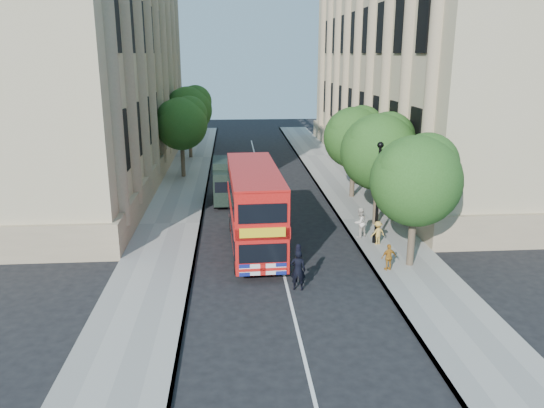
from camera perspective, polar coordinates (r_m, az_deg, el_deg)
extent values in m
plane|color=black|center=(21.23, 1.98, -10.34)|extent=(120.00, 120.00, 0.00)
cube|color=gray|center=(31.40, 10.45, -1.65)|extent=(3.50, 80.00, 0.12)
cube|color=gray|center=(30.60, -10.88, -2.15)|extent=(3.50, 80.00, 0.12)
cube|color=tan|center=(45.80, 16.61, 14.77)|extent=(12.00, 38.00, 18.00)
cube|color=tan|center=(44.48, -20.19, 14.46)|extent=(12.00, 38.00, 18.00)
cylinder|color=#473828|center=(24.64, 14.78, -3.48)|extent=(0.32, 0.32, 2.86)
sphere|color=#25501A|center=(23.93, 15.22, 2.40)|extent=(4.00, 4.00, 4.00)
sphere|color=#25501A|center=(24.37, 16.36, 4.12)|extent=(2.80, 2.80, 2.80)
sphere|color=#25501A|center=(23.38, 14.39, 3.46)|extent=(2.60, 2.60, 2.60)
cylinder|color=#473828|center=(30.09, 11.15, 0.39)|extent=(0.32, 0.32, 2.99)
sphere|color=#25501A|center=(29.49, 11.44, 5.49)|extent=(4.20, 4.20, 4.20)
sphere|color=#25501A|center=(29.93, 12.42, 6.90)|extent=(2.94, 2.94, 2.94)
sphere|color=#25501A|center=(28.99, 10.69, 6.44)|extent=(2.73, 2.73, 2.73)
cylinder|color=#473828|center=(35.74, 8.65, 2.88)|extent=(0.32, 0.32, 2.90)
sphere|color=#25501A|center=(35.25, 8.82, 7.07)|extent=(4.00, 4.00, 4.00)
sphere|color=#25501A|center=(35.68, 9.67, 8.21)|extent=(2.80, 2.80, 2.80)
sphere|color=#25501A|center=(34.77, 8.16, 7.86)|extent=(2.60, 2.60, 2.60)
cylinder|color=#473828|center=(41.85, -9.57, 4.80)|extent=(0.32, 0.32, 2.99)
sphere|color=#25501A|center=(41.43, -9.74, 8.50)|extent=(4.00, 4.00, 4.00)
sphere|color=#25501A|center=(41.69, -8.90, 9.52)|extent=(2.80, 2.80, 2.80)
sphere|color=#25501A|center=(41.12, -10.52, 9.17)|extent=(2.60, 2.60, 2.60)
cylinder|color=#473828|center=(49.69, -8.79, 6.67)|extent=(0.32, 0.32, 3.17)
sphere|color=#25501A|center=(49.32, -8.93, 9.97)|extent=(4.20, 4.20, 4.20)
sphere|color=#25501A|center=(49.61, -8.23, 10.87)|extent=(2.94, 2.94, 2.94)
sphere|color=#25501A|center=(49.01, -9.58, 10.59)|extent=(2.73, 2.73, 2.73)
cylinder|color=black|center=(27.45, 11.05, -3.58)|extent=(0.30, 0.30, 0.50)
cylinder|color=black|center=(26.80, 11.30, 0.96)|extent=(0.14, 0.14, 5.00)
sphere|color=black|center=(26.28, 11.59, 6.23)|extent=(0.32, 0.32, 0.32)
cube|color=red|center=(25.88, -1.91, -0.24)|extent=(2.57, 8.69, 3.58)
cube|color=black|center=(26.11, -1.90, -1.91)|extent=(2.61, 8.15, 0.82)
cube|color=black|center=(25.63, -1.93, 1.76)|extent=(2.61, 8.15, 0.82)
cube|color=yellow|center=(21.75, -1.02, -3.08)|extent=(1.91, 0.15, 0.41)
cylinder|color=black|center=(23.53, -3.79, -6.45)|extent=(0.29, 0.92, 0.91)
cylinder|color=black|center=(23.69, 1.20, -6.25)|extent=(0.29, 0.92, 0.91)
cylinder|color=black|center=(29.06, -4.34, -2.05)|extent=(0.29, 0.92, 0.91)
cylinder|color=black|center=(29.20, -0.32, -1.92)|extent=(0.29, 0.92, 0.91)
cube|color=black|center=(33.24, -4.68, 1.76)|extent=(1.97, 1.79, 2.02)
cube|color=black|center=(32.39, -4.65, 1.82)|extent=(1.74, 0.15, 0.67)
cube|color=black|center=(35.25, -4.77, 2.90)|extent=(2.01, 3.13, 2.41)
cube|color=black|center=(34.97, -4.70, 0.84)|extent=(1.86, 4.67, 0.24)
cylinder|color=black|center=(33.37, -6.12, 0.16)|extent=(0.23, 0.78, 0.77)
cylinder|color=black|center=(33.41, -3.15, 0.24)|extent=(0.23, 0.78, 0.77)
cylinder|color=black|center=(36.45, -6.13, 1.50)|extent=(0.23, 0.78, 0.77)
cylinder|color=black|center=(36.48, -3.40, 1.58)|extent=(0.23, 0.78, 0.77)
imported|color=black|center=(21.82, 2.82, -7.10)|extent=(0.71, 0.54, 1.73)
imported|color=silver|center=(27.98, 9.43, -1.97)|extent=(0.96, 0.92, 1.57)
imported|color=#C17C22|center=(24.06, 12.45, -5.60)|extent=(0.75, 0.44, 1.20)
imported|color=gold|center=(27.13, 11.30, -3.05)|extent=(0.87, 0.66, 1.20)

